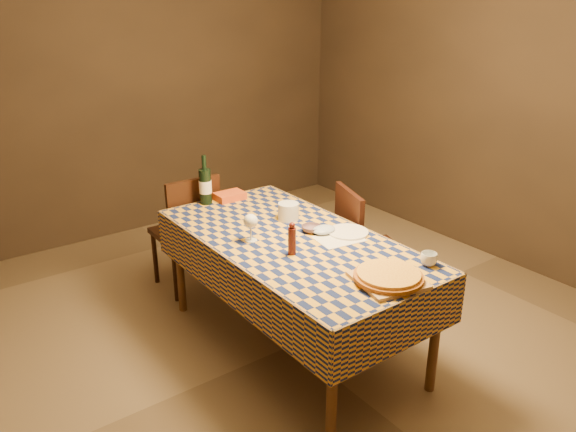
{
  "coord_description": "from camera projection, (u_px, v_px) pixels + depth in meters",
  "views": [
    {
      "loc": [
        -1.88,
        -2.5,
        2.16
      ],
      "look_at": [
        0.0,
        0.05,
        0.9
      ],
      "focal_mm": 35.0,
      "sensor_mm": 36.0,
      "label": 1
    }
  ],
  "objects": [
    {
      "name": "takeout_container",
      "position": [
        230.0,
        196.0,
        4.05
      ],
      "size": [
        0.21,
        0.15,
        0.05
      ],
      "primitive_type": "cube",
      "rotation": [
        0.0,
        0.0,
        -0.01
      ],
      "color": "#C6491A",
      "rests_on": "dining_table"
    },
    {
      "name": "wine_glass",
      "position": [
        251.0,
        222.0,
        3.33
      ],
      "size": [
        0.09,
        0.09,
        0.17
      ],
      "color": "white",
      "rests_on": "dining_table"
    },
    {
      "name": "tumbler",
      "position": [
        429.0,
        259.0,
        3.06
      ],
      "size": [
        0.12,
        0.12,
        0.07
      ],
      "primitive_type": "imported",
      "rotation": [
        0.0,
        0.0,
        -0.31
      ],
      "color": "silver",
      "rests_on": "dining_table"
    },
    {
      "name": "chair_right",
      "position": [
        363.0,
        244.0,
        3.93
      ],
      "size": [
        0.54,
        0.54,
        0.93
      ],
      "color": "black",
      "rests_on": "ground"
    },
    {
      "name": "wine_bottle",
      "position": [
        205.0,
        186.0,
        3.94
      ],
      "size": [
        0.09,
        0.09,
        0.35
      ],
      "color": "black",
      "rests_on": "dining_table"
    },
    {
      "name": "cutting_board",
      "position": [
        388.0,
        280.0,
        2.89
      ],
      "size": [
        0.38,
        0.38,
        0.02
      ],
      "primitive_type": "cube",
      "rotation": [
        0.0,
        0.0,
        -0.21
      ],
      "color": "tan",
      "rests_on": "dining_table"
    },
    {
      "name": "room",
      "position": [
        293.0,
        145.0,
        3.2
      ],
      "size": [
        5.0,
        5.1,
        2.7
      ],
      "color": "brown",
      "rests_on": "ground"
    },
    {
      "name": "chair_far",
      "position": [
        189.0,
        227.0,
        4.22
      ],
      "size": [
        0.42,
        0.43,
        0.93
      ],
      "color": "black",
      "rests_on": "ground"
    },
    {
      "name": "white_plate",
      "position": [
        348.0,
        232.0,
        3.48
      ],
      "size": [
        0.33,
        0.33,
        0.01
      ],
      "primitive_type": "cylinder",
      "rotation": [
        0.0,
        0.0,
        -0.41
      ],
      "color": "white",
      "rests_on": "dining_table"
    },
    {
      "name": "dining_table",
      "position": [
        293.0,
        250.0,
        3.44
      ],
      "size": [
        0.94,
        1.84,
        0.77
      ],
      "color": "brown",
      "rests_on": "ground"
    },
    {
      "name": "flour_patch",
      "position": [
        339.0,
        239.0,
        3.4
      ],
      "size": [
        0.3,
        0.25,
        0.0
      ],
      "primitive_type": "cube",
      "rotation": [
        0.0,
        0.0,
        -0.15
      ],
      "color": "silver",
      "rests_on": "dining_table"
    },
    {
      "name": "pizza",
      "position": [
        389.0,
        276.0,
        2.88
      ],
      "size": [
        0.39,
        0.39,
        0.04
      ],
      "color": "#8F4C17",
      "rests_on": "cutting_board"
    },
    {
      "name": "flour_bag",
      "position": [
        324.0,
        230.0,
        3.48
      ],
      "size": [
        0.17,
        0.14,
        0.05
      ],
      "primitive_type": "ellipsoid",
      "rotation": [
        0.0,
        0.0,
        -0.15
      ],
      "color": "#A7B7D6",
      "rests_on": "dining_table"
    },
    {
      "name": "bowl",
      "position": [
        312.0,
        229.0,
        3.5
      ],
      "size": [
        0.15,
        0.15,
        0.04
      ],
      "primitive_type": "imported",
      "rotation": [
        0.0,
        0.0,
        0.24
      ],
      "color": "#654A55",
      "rests_on": "dining_table"
    },
    {
      "name": "pepper_mill",
      "position": [
        292.0,
        239.0,
        3.18
      ],
      "size": [
        0.05,
        0.05,
        0.19
      ],
      "color": "#4B1611",
      "rests_on": "dining_table"
    },
    {
      "name": "deli_tub",
      "position": [
        288.0,
        211.0,
        3.68
      ],
      "size": [
        0.17,
        0.17,
        0.11
      ],
      "primitive_type": "cylinder",
      "rotation": [
        0.0,
        0.0,
        -0.31
      ],
      "color": "silver",
      "rests_on": "dining_table"
    }
  ]
}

